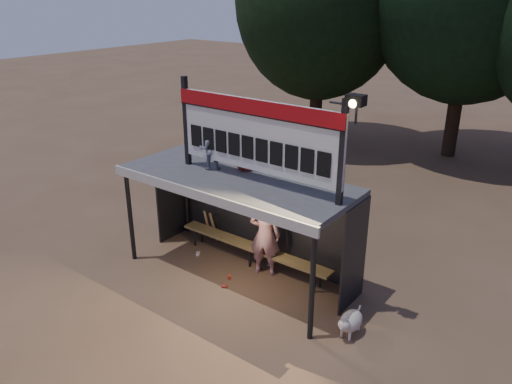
% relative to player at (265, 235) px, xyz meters
% --- Properties ---
extents(ground, '(80.00, 80.00, 0.00)m').
position_rel_player_xyz_m(ground, '(-0.42, -0.43, -0.94)').
color(ground, brown).
rests_on(ground, ground).
extents(player, '(0.79, 0.65, 1.88)m').
position_rel_player_xyz_m(player, '(0.00, 0.00, 0.00)').
color(player, silver).
rests_on(player, ground).
extents(child_a, '(0.55, 0.55, 0.90)m').
position_rel_player_xyz_m(child_a, '(-1.16, -0.39, 1.83)').
color(child_a, slate).
rests_on(child_a, dugout_shelter).
extents(child_b, '(0.53, 0.42, 0.95)m').
position_rel_player_xyz_m(child_b, '(-0.55, 0.01, 1.86)').
color(child_b, '#B32A1B').
rests_on(child_b, dugout_shelter).
extents(dugout_shelter, '(5.10, 2.08, 2.32)m').
position_rel_player_xyz_m(dugout_shelter, '(-0.42, -0.19, 0.91)').
color(dugout_shelter, '#424245').
rests_on(dugout_shelter, ground).
extents(scoreboard_assembly, '(4.10, 0.27, 1.99)m').
position_rel_player_xyz_m(scoreboard_assembly, '(0.14, -0.44, 2.38)').
color(scoreboard_assembly, black).
rests_on(scoreboard_assembly, dugout_shelter).
extents(bench, '(4.00, 0.35, 0.48)m').
position_rel_player_xyz_m(bench, '(-0.42, 0.12, -0.51)').
color(bench, olive).
rests_on(bench, ground).
extents(dog, '(0.36, 0.81, 0.49)m').
position_rel_player_xyz_m(dog, '(2.50, -0.81, -0.66)').
color(dog, beige).
rests_on(dog, ground).
extents(bats, '(0.48, 0.33, 0.84)m').
position_rel_player_xyz_m(bats, '(-1.85, 0.39, -0.51)').
color(bats, olive).
rests_on(bats, ground).
extents(litter, '(1.80, 1.45, 0.08)m').
position_rel_player_xyz_m(litter, '(-0.61, -0.28, -0.90)').
color(litter, red).
rests_on(litter, ground).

